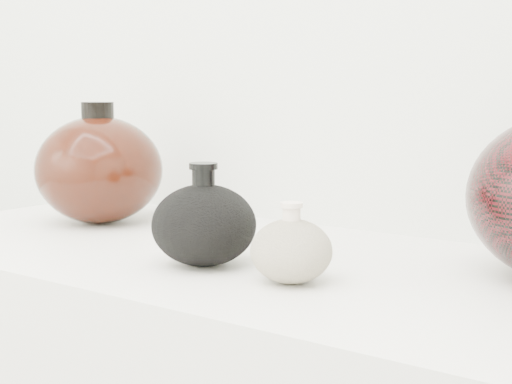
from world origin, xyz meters
The scene contains 3 objects.
black_gourd_vase centered at (-0.01, 0.87, 0.95)m, with size 0.18×0.18×0.13m.
cream_gourd_vase centered at (0.12, 0.86, 0.94)m, with size 0.12×0.12×0.10m.
left_round_pot centered at (-0.35, 1.00, 0.99)m, with size 0.23×0.23×0.21m.
Camera 1 is at (0.56, 0.17, 1.12)m, focal length 50.00 mm.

